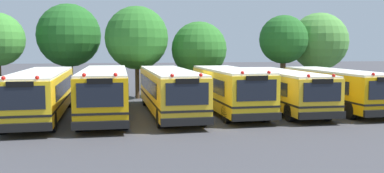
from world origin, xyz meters
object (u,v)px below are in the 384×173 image
object	(u,v)px
tree_2	(137,37)
tree_4	(283,39)
school_bus_0	(42,92)
school_bus_1	(105,91)
school_bus_4	(282,89)
school_bus_5	(335,88)
tree_3	(199,50)
tree_1	(69,37)
school_bus_3	(229,89)
school_bus_2	(169,90)
tree_5	(321,42)

from	to	relation	value
tree_2	tree_4	world-z (taller)	tree_2
school_bus_0	school_bus_1	size ratio (longest dim) A/B	1.05
school_bus_4	school_bus_0	bearing A→B (deg)	0.77
school_bus_5	tree_3	bearing A→B (deg)	-50.82
school_bus_1	tree_1	world-z (taller)	tree_1
school_bus_4	tree_1	bearing A→B (deg)	-34.48
school_bus_3	tree_1	bearing A→B (deg)	-45.58
school_bus_2	tree_3	world-z (taller)	tree_3
school_bus_3	tree_4	distance (m)	11.37
school_bus_1	tree_4	xyz separation A→B (m)	(14.16, 8.47, 3.08)
school_bus_0	tree_4	bearing A→B (deg)	-156.22
school_bus_2	tree_3	xyz separation A→B (m)	(3.42, 8.14, 2.28)
tree_2	tree_4	bearing A→B (deg)	1.92
school_bus_4	tree_3	xyz separation A→B (m)	(-3.61, 8.12, 2.35)
school_bus_5	tree_4	xyz separation A→B (m)	(0.00, 8.32, 3.17)
school_bus_3	tree_3	world-z (taller)	tree_3
school_bus_0	tree_1	world-z (taller)	tree_1
school_bus_0	tree_2	distance (m)	10.16
school_bus_1	tree_1	xyz separation A→B (m)	(-2.88, 9.87, 3.26)
school_bus_2	tree_5	distance (m)	17.32
school_bus_3	school_bus_5	xyz separation A→B (m)	(6.92, 0.16, -0.07)
school_bus_4	tree_3	size ratio (longest dim) A/B	1.75
school_bus_4	tree_4	xyz separation A→B (m)	(3.44, 8.12, 3.19)
school_bus_5	tree_4	bearing A→B (deg)	-91.12
school_bus_3	school_bus_4	size ratio (longest dim) A/B	0.90
tree_2	tree_4	xyz separation A→B (m)	(11.92, 0.40, -0.14)
tree_1	tree_5	bearing A→B (deg)	-0.92
school_bus_5	tree_2	xyz separation A→B (m)	(-11.92, 7.92, 3.31)
school_bus_5	tree_2	bearing A→B (deg)	-34.70
school_bus_2	school_bus_4	xyz separation A→B (m)	(7.04, 0.02, -0.07)
school_bus_4	tree_4	size ratio (longest dim) A/B	1.59
school_bus_1	tree_5	xyz separation A→B (m)	(18.05, 9.54, 2.90)
school_bus_0	tree_4	world-z (taller)	tree_4
school_bus_3	school_bus_5	bearing A→B (deg)	-179.96
school_bus_1	school_bus_2	distance (m)	3.69
tree_3	tree_5	xyz separation A→B (m)	(10.95, 1.06, 0.66)
school_bus_3	tree_2	size ratio (longest dim) A/B	1.33
school_bus_2	school_bus_1	bearing A→B (deg)	3.88
school_bus_1	school_bus_3	size ratio (longest dim) A/B	1.17
school_bus_3	school_bus_4	xyz separation A→B (m)	(3.48, 0.36, -0.09)
school_bus_5	school_bus_0	bearing A→B (deg)	-1.56
school_bus_2	tree_5	world-z (taller)	tree_5
school_bus_1	tree_2	bearing A→B (deg)	-105.02
school_bus_1	school_bus_2	xyz separation A→B (m)	(3.68, 0.34, -0.04)
school_bus_3	tree_5	world-z (taller)	tree_5
school_bus_4	tree_5	world-z (taller)	tree_5
tree_3	school_bus_3	bearing A→B (deg)	-89.13
tree_1	tree_3	bearing A→B (deg)	-7.94
school_bus_4	school_bus_5	size ratio (longest dim) A/B	1.05
tree_3	tree_4	world-z (taller)	tree_4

